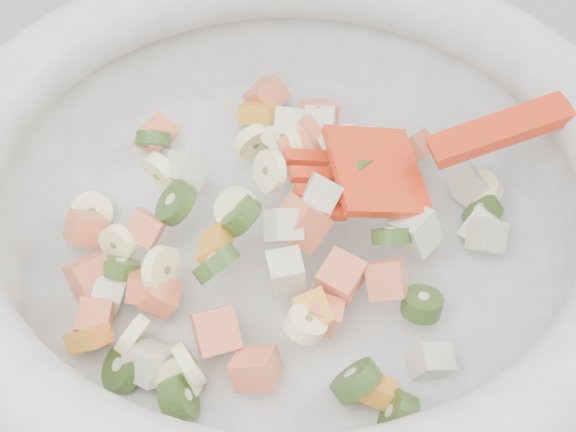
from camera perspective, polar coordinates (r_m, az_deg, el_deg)
name	(u,v)px	position (r m, az deg, el deg)	size (l,w,h in m)	color
mixing_bowl	(288,201)	(0.46, 0.03, 1.09)	(0.49, 0.41, 0.14)	silver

